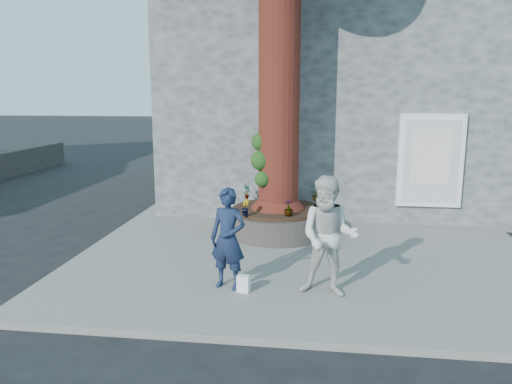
# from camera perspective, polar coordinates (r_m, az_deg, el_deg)

# --- Properties ---
(ground) EXTENTS (120.00, 120.00, 0.00)m
(ground) POSITION_cam_1_polar(r_m,az_deg,el_deg) (9.72, -3.30, -8.45)
(ground) COLOR black
(ground) RESTS_ON ground
(pavement) EXTENTS (9.00, 8.00, 0.12)m
(pavement) POSITION_cam_1_polar(r_m,az_deg,el_deg) (10.49, 5.87, -6.65)
(pavement) COLOR slate
(pavement) RESTS_ON ground
(yellow_line) EXTENTS (0.10, 30.00, 0.01)m
(yellow_line) POSITION_cam_1_polar(r_m,az_deg,el_deg) (11.55, -17.46, -5.74)
(yellow_line) COLOR yellow
(yellow_line) RESTS_ON ground
(stone_shop) EXTENTS (10.30, 8.30, 6.30)m
(stone_shop) POSITION_cam_1_polar(r_m,az_deg,el_deg) (16.20, 10.38, 10.68)
(stone_shop) COLOR #4F5255
(stone_shop) RESTS_ON ground
(planter) EXTENTS (2.30, 2.30, 0.60)m
(planter) POSITION_cam_1_polar(r_m,az_deg,el_deg) (11.39, 2.53, -3.31)
(planter) COLOR black
(planter) RESTS_ON pavement
(man) EXTENTS (0.69, 0.54, 1.67)m
(man) POSITION_cam_1_polar(r_m,az_deg,el_deg) (8.14, -3.22, -5.34)
(man) COLOR #15203C
(man) RESTS_ON pavement
(woman) EXTENTS (1.02, 0.85, 1.91)m
(woman) POSITION_cam_1_polar(r_m,az_deg,el_deg) (7.88, 8.32, -5.07)
(woman) COLOR beige
(woman) RESTS_ON pavement
(shopping_bag) EXTENTS (0.22, 0.16, 0.28)m
(shopping_bag) POSITION_cam_1_polar(r_m,az_deg,el_deg) (8.16, -1.44, -10.42)
(shopping_bag) COLOR white
(shopping_bag) RESTS_ON pavement
(plant_a) EXTENTS (0.22, 0.23, 0.36)m
(plant_a) POSITION_cam_1_polar(r_m,az_deg,el_deg) (12.20, -1.08, 0.04)
(plant_a) COLOR gray
(plant_a) RESTS_ON planter
(plant_b) EXTENTS (0.23, 0.24, 0.35)m
(plant_b) POSITION_cam_1_polar(r_m,az_deg,el_deg) (10.53, -1.28, -1.80)
(plant_b) COLOR gray
(plant_b) RESTS_ON planter
(plant_c) EXTENTS (0.24, 0.24, 0.35)m
(plant_c) POSITION_cam_1_polar(r_m,az_deg,el_deg) (10.53, 3.73, -1.84)
(plant_c) COLOR gray
(plant_c) RESTS_ON planter
(plant_d) EXTENTS (0.37, 0.37, 0.31)m
(plant_d) POSITION_cam_1_polar(r_m,az_deg,el_deg) (12.07, 6.92, -0.29)
(plant_d) COLOR gray
(plant_d) RESTS_ON planter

